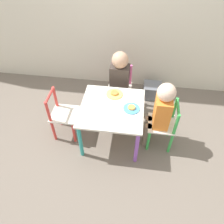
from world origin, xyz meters
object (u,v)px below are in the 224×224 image
at_px(child_back, 119,78).
at_px(plate_right, 132,108).
at_px(child_right, 160,111).
at_px(kids_table, 112,112).
at_px(chair_green, 164,126).
at_px(chair_pink, 120,88).
at_px(chair_red, 63,115).
at_px(storage_bin, 152,91).
at_px(plate_back, 114,94).

bearing_deg(child_back, plate_right, -67.43).
bearing_deg(child_right, plate_right, -90.28).
bearing_deg(kids_table, child_right, -0.40).
height_order(chair_green, child_back, child_back).
distance_m(chair_pink, plate_right, 0.56).
bearing_deg(chair_green, chair_red, -89.64).
bearing_deg(chair_pink, kids_table, -90.00).
distance_m(chair_green, plate_right, 0.37).
bearing_deg(child_back, child_right, -44.02).
bearing_deg(child_back, chair_pink, 90.00).
xyz_separation_m(child_right, storage_bin, (-0.03, 0.73, -0.36)).
distance_m(chair_red, child_right, 0.96).
bearing_deg(child_right, kids_table, -90.00).
height_order(child_back, storage_bin, child_back).
xyz_separation_m(child_right, child_back, (-0.42, 0.45, 0.00)).
relative_size(plate_back, storage_bin, 0.74).
distance_m(chair_red, storage_bin, 1.18).
bearing_deg(chair_red, plate_back, -70.26).
bearing_deg(plate_back, storage_bin, 53.04).
xyz_separation_m(chair_red, plate_right, (0.68, 0.00, 0.19)).
xyz_separation_m(kids_table, chair_green, (0.50, -0.00, -0.12)).
bearing_deg(storage_bin, child_right, -87.53).
bearing_deg(storage_bin, plate_right, -107.54).
distance_m(chair_pink, child_right, 0.68).
bearing_deg(child_right, chair_red, -89.61).
distance_m(chair_pink, plate_back, 0.37).
height_order(kids_table, chair_green, chair_green).
bearing_deg(chair_pink, child_back, -90.00).
bearing_deg(plate_back, chair_pink, 86.21).
bearing_deg(storage_bin, kids_table, -119.47).
xyz_separation_m(chair_pink, child_right, (0.42, -0.51, 0.19)).
relative_size(chair_green, child_back, 0.71).
xyz_separation_m(chair_green, child_back, (-0.48, 0.45, 0.19)).
height_order(chair_pink, plate_right, chair_pink).
distance_m(chair_pink, child_back, 0.20).
xyz_separation_m(plate_right, storage_bin, (0.23, 0.73, -0.36)).
height_order(chair_green, plate_right, chair_green).
xyz_separation_m(kids_table, plate_right, (0.18, 0.00, 0.07)).
xyz_separation_m(kids_table, chair_pink, (0.02, 0.50, -0.12)).
height_order(chair_red, child_right, child_right).
distance_m(plate_back, storage_bin, 0.77).
bearing_deg(storage_bin, chair_red, -141.40).
bearing_deg(chair_green, child_right, -90.00).
distance_m(kids_table, plate_right, 0.19).
relative_size(chair_pink, plate_right, 3.49).
bearing_deg(chair_green, child_back, -132.22).
distance_m(child_right, child_back, 0.61).
bearing_deg(plate_back, child_back, 85.90).
relative_size(chair_red, child_back, 0.71).
relative_size(child_back, plate_back, 4.59).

